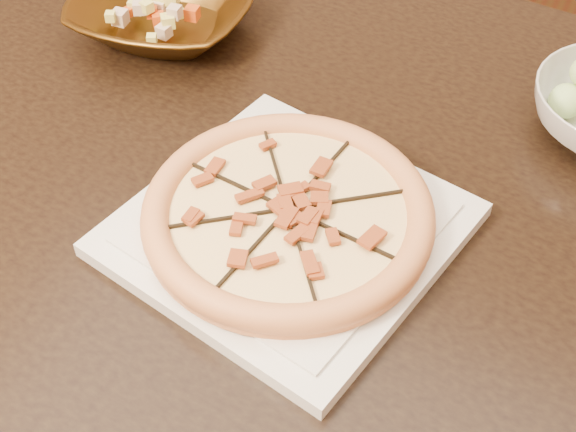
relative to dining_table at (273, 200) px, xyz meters
name	(u,v)px	position (x,y,z in m)	size (l,w,h in m)	color
dining_table	(273,200)	(0.00, 0.00, 0.00)	(1.57, 1.11, 0.75)	black
plate	(288,228)	(0.08, -0.13, 0.11)	(0.39, 0.39, 0.02)	silver
pizza	(288,213)	(0.08, -0.13, 0.13)	(0.31, 0.31, 0.03)	#DB8D4F
bronze_bowl	(165,11)	(-0.24, 0.16, 0.13)	(0.25, 0.25, 0.06)	#523612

